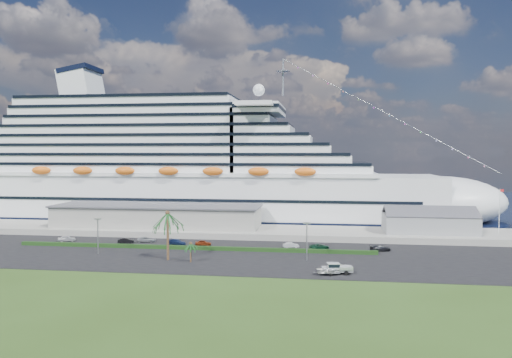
# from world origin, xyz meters

# --- Properties ---
(ground) EXTENTS (420.00, 420.00, 0.00)m
(ground) POSITION_xyz_m (0.00, 0.00, 0.00)
(ground) COLOR #2C4517
(ground) RESTS_ON ground
(asphalt_lot) EXTENTS (140.00, 38.00, 0.12)m
(asphalt_lot) POSITION_xyz_m (0.00, 11.00, 0.06)
(asphalt_lot) COLOR black
(asphalt_lot) RESTS_ON ground
(wharf) EXTENTS (240.00, 20.00, 1.80)m
(wharf) POSITION_xyz_m (0.00, 40.00, 0.90)
(wharf) COLOR gray
(wharf) RESTS_ON ground
(water) EXTENTS (420.00, 160.00, 0.02)m
(water) POSITION_xyz_m (0.00, 130.00, 0.01)
(water) COLOR black
(water) RESTS_ON ground
(cruise_ship) EXTENTS (191.00, 38.00, 54.00)m
(cruise_ship) POSITION_xyz_m (-21.53, 64.00, 16.69)
(cruise_ship) COLOR silver
(cruise_ship) RESTS_ON ground
(terminal_building) EXTENTS (61.00, 15.00, 6.30)m
(terminal_building) POSITION_xyz_m (-25.00, 40.00, 5.01)
(terminal_building) COLOR gray
(terminal_building) RESTS_ON wharf
(port_shed) EXTENTS (24.00, 12.31, 7.37)m
(port_shed) POSITION_xyz_m (52.00, 40.00, 4.40)
(port_shed) COLOR gray
(port_shed) RESTS_ON wharf
(flagpole) EXTENTS (1.08, 0.16, 12.00)m
(flagpole) POSITION_xyz_m (70.04, 40.00, 8.27)
(flagpole) COLOR silver
(flagpole) RESTS_ON wharf
(hedge) EXTENTS (88.00, 1.10, 0.90)m
(hedge) POSITION_xyz_m (-8.00, 16.00, 0.57)
(hedge) COLOR black
(hedge) RESTS_ON asphalt_lot
(lamp_post_left) EXTENTS (1.60, 0.35, 8.27)m
(lamp_post_left) POSITION_xyz_m (-28.00, 8.00, 5.34)
(lamp_post_left) COLOR gray
(lamp_post_left) RESTS_ON asphalt_lot
(lamp_post_right) EXTENTS (1.60, 0.35, 8.27)m
(lamp_post_right) POSITION_xyz_m (20.00, 8.00, 5.34)
(lamp_post_right) COLOR gray
(lamp_post_right) RESTS_ON asphalt_lot
(palm_tall) EXTENTS (8.82, 8.82, 11.13)m
(palm_tall) POSITION_xyz_m (-10.00, 4.00, 9.20)
(palm_tall) COLOR #47301E
(palm_tall) RESTS_ON ground
(palm_short) EXTENTS (3.53, 3.53, 4.56)m
(palm_short) POSITION_xyz_m (-4.50, 2.50, 3.67)
(palm_short) COLOR #47301E
(palm_short) RESTS_ON ground
(parked_car_0) EXTENTS (4.80, 3.39, 1.52)m
(parked_car_0) POSITION_xyz_m (-43.49, 22.24, 0.88)
(parked_car_0) COLOR silver
(parked_car_0) RESTS_ON asphalt_lot
(parked_car_1) EXTENTS (4.30, 2.22, 1.35)m
(parked_car_1) POSITION_xyz_m (-27.00, 21.93, 0.79)
(parked_car_1) COLOR black
(parked_car_1) RESTS_ON asphalt_lot
(parked_car_2) EXTENTS (5.13, 2.78, 1.37)m
(parked_car_2) POSITION_xyz_m (-22.26, 24.26, 0.80)
(parked_car_2) COLOR #979C9F
(parked_car_2) RESTS_ON asphalt_lot
(parked_car_3) EXTENTS (5.19, 3.41, 1.40)m
(parked_car_3) POSITION_xyz_m (-13.38, 21.79, 0.82)
(parked_car_3) COLOR navy
(parked_car_3) RESTS_ON asphalt_lot
(parked_car_4) EXTENTS (4.13, 1.92, 1.37)m
(parked_car_4) POSITION_xyz_m (-6.41, 21.49, 0.81)
(parked_car_4) COLOR maroon
(parked_car_4) RESTS_ON asphalt_lot
(parked_car_5) EXTENTS (4.12, 2.42, 1.28)m
(parked_car_5) POSITION_xyz_m (15.66, 21.60, 0.76)
(parked_car_5) COLOR silver
(parked_car_5) RESTS_ON asphalt_lot
(parked_car_6) EXTENTS (5.29, 3.92, 1.34)m
(parked_car_6) POSITION_xyz_m (22.58, 20.66, 0.79)
(parked_car_6) COLOR #0D3420
(parked_car_6) RESTS_ON asphalt_lot
(parked_car_7) EXTENTS (5.43, 3.78, 1.46)m
(parked_car_7) POSITION_xyz_m (36.96, 20.23, 0.85)
(parked_car_7) COLOR black
(parked_car_7) RESTS_ON asphalt_lot
(pickup_truck) EXTENTS (6.12, 2.99, 2.06)m
(pickup_truck) POSITION_xyz_m (26.17, -3.33, 1.25)
(pickup_truck) COLOR black
(pickup_truck) RESTS_ON asphalt_lot
(boat_trailer) EXTENTS (5.41, 3.99, 1.50)m
(boat_trailer) POSITION_xyz_m (24.61, -4.73, 1.11)
(boat_trailer) COLOR gray
(boat_trailer) RESTS_ON asphalt_lot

